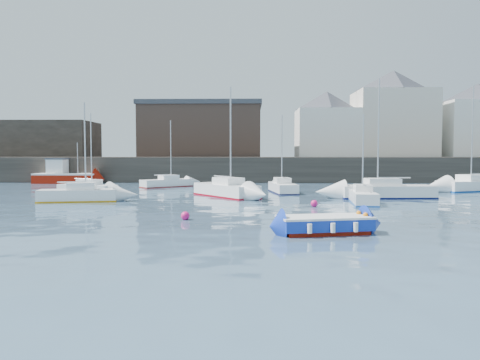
{
  "coord_description": "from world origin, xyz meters",
  "views": [
    {
      "loc": [
        0.78,
        -21.93,
        3.42
      ],
      "look_at": [
        0.0,
        12.0,
        1.5
      ],
      "focal_mm": 35.0,
      "sensor_mm": 36.0,
      "label": 1
    }
  ],
  "objects_px": {
    "fishing_boat": "(65,175)",
    "sailboat_e": "(87,188)",
    "sailboat_c": "(363,197)",
    "buoy_far": "(256,191)",
    "blue_dinghy": "(325,224)",
    "buoy_near": "(185,220)",
    "sailboat_f": "(283,187)",
    "buoy_mid": "(314,207)",
    "sailboat_d": "(386,191)",
    "sailboat_h": "(167,183)",
    "sailboat_g": "(477,185)",
    "sailboat_a": "(79,195)",
    "sailboat_b": "(226,190)"
  },
  "relations": [
    {
      "from": "blue_dinghy",
      "to": "buoy_mid",
      "type": "height_order",
      "value": "blue_dinghy"
    },
    {
      "from": "sailboat_g",
      "to": "buoy_far",
      "type": "distance_m",
      "value": 20.24
    },
    {
      "from": "fishing_boat",
      "to": "buoy_near",
      "type": "bearing_deg",
      "value": -58.42
    },
    {
      "from": "blue_dinghy",
      "to": "sailboat_g",
      "type": "bearing_deg",
      "value": 52.97
    },
    {
      "from": "fishing_boat",
      "to": "sailboat_c",
      "type": "xyz_separation_m",
      "value": [
        29.21,
        -21.46,
        -0.44
      ]
    },
    {
      "from": "sailboat_h",
      "to": "sailboat_c",
      "type": "bearing_deg",
      "value": -43.87
    },
    {
      "from": "buoy_mid",
      "to": "sailboat_g",
      "type": "bearing_deg",
      "value": 38.3
    },
    {
      "from": "buoy_near",
      "to": "sailboat_f",
      "type": "bearing_deg",
      "value": 69.83
    },
    {
      "from": "sailboat_a",
      "to": "sailboat_h",
      "type": "xyz_separation_m",
      "value": [
        3.64,
        14.78,
        -0.05
      ]
    },
    {
      "from": "sailboat_g",
      "to": "sailboat_f",
      "type": "bearing_deg",
      "value": -172.25
    },
    {
      "from": "blue_dinghy",
      "to": "sailboat_d",
      "type": "height_order",
      "value": "sailboat_d"
    },
    {
      "from": "sailboat_a",
      "to": "buoy_mid",
      "type": "distance_m",
      "value": 16.6
    },
    {
      "from": "sailboat_e",
      "to": "sailboat_f",
      "type": "xyz_separation_m",
      "value": [
        16.78,
        1.26,
        0.03
      ]
    },
    {
      "from": "buoy_near",
      "to": "buoy_far",
      "type": "distance_m",
      "value": 18.88
    },
    {
      "from": "fishing_boat",
      "to": "buoy_far",
      "type": "distance_m",
      "value": 24.67
    },
    {
      "from": "sailboat_e",
      "to": "sailboat_c",
      "type": "bearing_deg",
      "value": -19.2
    },
    {
      "from": "blue_dinghy",
      "to": "fishing_boat",
      "type": "xyz_separation_m",
      "value": [
        -24.69,
        33.5,
        0.49
      ]
    },
    {
      "from": "sailboat_h",
      "to": "buoy_mid",
      "type": "distance_m",
      "value": 21.69
    },
    {
      "from": "sailboat_f",
      "to": "buoy_near",
      "type": "relative_size",
      "value": 15.03
    },
    {
      "from": "sailboat_f",
      "to": "buoy_near",
      "type": "height_order",
      "value": "sailboat_f"
    },
    {
      "from": "sailboat_d",
      "to": "sailboat_g",
      "type": "height_order",
      "value": "sailboat_g"
    },
    {
      "from": "sailboat_e",
      "to": "buoy_far",
      "type": "distance_m",
      "value": 14.78
    },
    {
      "from": "sailboat_c",
      "to": "sailboat_e",
      "type": "distance_m",
      "value": 22.93
    },
    {
      "from": "sailboat_c",
      "to": "sailboat_d",
      "type": "bearing_deg",
      "value": 56.26
    },
    {
      "from": "sailboat_e",
      "to": "sailboat_g",
      "type": "xyz_separation_m",
      "value": [
        34.71,
        3.7,
        0.1
      ]
    },
    {
      "from": "fishing_boat",
      "to": "buoy_far",
      "type": "xyz_separation_m",
      "value": [
        22.04,
        -11.04,
        -0.91
      ]
    },
    {
      "from": "sailboat_g",
      "to": "sailboat_c",
      "type": "bearing_deg",
      "value": -139.26
    },
    {
      "from": "sailboat_a",
      "to": "sailboat_g",
      "type": "xyz_separation_m",
      "value": [
        33.0,
        10.35,
        0.05
      ]
    },
    {
      "from": "fishing_boat",
      "to": "buoy_near",
      "type": "relative_size",
      "value": 15.79
    },
    {
      "from": "sailboat_d",
      "to": "sailboat_h",
      "type": "distance_m",
      "value": 22.28
    },
    {
      "from": "blue_dinghy",
      "to": "sailboat_e",
      "type": "height_order",
      "value": "sailboat_e"
    },
    {
      "from": "fishing_boat",
      "to": "sailboat_e",
      "type": "xyz_separation_m",
      "value": [
        7.55,
        -13.92,
        -0.46
      ]
    },
    {
      "from": "blue_dinghy",
      "to": "sailboat_e",
      "type": "relative_size",
      "value": 0.62
    },
    {
      "from": "sailboat_c",
      "to": "sailboat_g",
      "type": "xyz_separation_m",
      "value": [
        13.05,
        11.24,
        0.08
      ]
    },
    {
      "from": "buoy_mid",
      "to": "buoy_near",
      "type": "bearing_deg",
      "value": -140.58
    },
    {
      "from": "blue_dinghy",
      "to": "sailboat_b",
      "type": "distance_m",
      "value": 17.83
    },
    {
      "from": "sailboat_d",
      "to": "sailboat_h",
      "type": "bearing_deg",
      "value": 148.6
    },
    {
      "from": "fishing_boat",
      "to": "sailboat_h",
      "type": "height_order",
      "value": "sailboat_h"
    },
    {
      "from": "fishing_boat",
      "to": "buoy_mid",
      "type": "xyz_separation_m",
      "value": [
        25.62,
        -23.35,
        -0.91
      ]
    },
    {
      "from": "sailboat_c",
      "to": "buoy_far",
      "type": "xyz_separation_m",
      "value": [
        -7.17,
        10.42,
        -0.47
      ]
    },
    {
      "from": "sailboat_e",
      "to": "sailboat_h",
      "type": "xyz_separation_m",
      "value": [
        5.35,
        8.13,
        0.0
      ]
    },
    {
      "from": "buoy_far",
      "to": "buoy_mid",
      "type": "bearing_deg",
      "value": -73.8
    },
    {
      "from": "sailboat_f",
      "to": "sailboat_g",
      "type": "height_order",
      "value": "sailboat_g"
    },
    {
      "from": "sailboat_a",
      "to": "sailboat_f",
      "type": "height_order",
      "value": "sailboat_a"
    },
    {
      "from": "sailboat_d",
      "to": "sailboat_e",
      "type": "height_order",
      "value": "sailboat_d"
    },
    {
      "from": "buoy_mid",
      "to": "sailboat_d",
      "type": "bearing_deg",
      "value": 43.41
    },
    {
      "from": "fishing_boat",
      "to": "sailboat_d",
      "type": "bearing_deg",
      "value": -28.58
    },
    {
      "from": "sailboat_e",
      "to": "sailboat_f",
      "type": "relative_size",
      "value": 1.01
    },
    {
      "from": "sailboat_a",
      "to": "buoy_far",
      "type": "distance_m",
      "value": 15.95
    },
    {
      "from": "sailboat_b",
      "to": "sailboat_d",
      "type": "bearing_deg",
      "value": -4.48
    }
  ]
}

